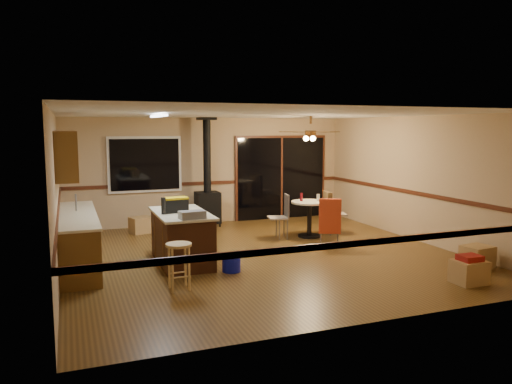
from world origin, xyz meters
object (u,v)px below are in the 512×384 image
kitchen_island (182,237)px  chair_near (330,216)px  box_under_window (141,225)px  bar_stool (179,267)px  chair_right (329,208)px  wood_stove (207,196)px  toolbox_grey (192,215)px  box_corner_a (469,272)px  box_corner_b (477,257)px  dining_table (309,213)px  blue_bucket (231,264)px  toolbox_black (175,206)px  chair_left (283,211)px

kitchen_island → chair_near: (3.07, 0.25, 0.14)m
box_under_window → bar_stool: bearing=-90.5°
chair_right → wood_stove: bearing=141.1°
toolbox_grey → chair_right: bearing=28.1°
bar_stool → chair_right: chair_right is taller
wood_stove → toolbox_grey: wood_stove is taller
chair_near → box_under_window: size_ratio=1.54×
chair_near → box_corner_a: chair_near is taller
chair_right → box_corner_b: 3.47m
wood_stove → dining_table: 2.62m
dining_table → blue_bucket: bearing=-141.3°
wood_stove → box_corner_a: bearing=-66.3°
box_corner_a → box_corner_b: box_corner_b is taller
toolbox_black → box_corner_a: 4.85m
chair_near → blue_bucket: bearing=-156.3°
blue_bucket → dining_table: 3.11m
wood_stove → blue_bucket: size_ratio=8.29×
toolbox_grey → chair_left: toolbox_grey is taller
bar_stool → box_corner_b: 5.00m
bar_stool → wood_stove: bearing=69.7°
wood_stove → chair_right: 2.93m
dining_table → chair_near: bearing=-88.8°
wood_stove → dining_table: size_ratio=3.18×
kitchen_island → chair_near: chair_near is taller
wood_stove → box_corner_a: wood_stove is taller
kitchen_island → box_corner_a: bearing=-35.3°
toolbox_grey → box_under_window: (-0.35, 3.49, -0.78)m
blue_bucket → box_corner_a: (3.18, -1.89, 0.05)m
kitchen_island → bar_stool: 1.48m
kitchen_island → chair_left: (2.45, 1.19, 0.14)m
toolbox_grey → box_corner_b: bearing=-17.0°
blue_bucket → box_corner_b: box_corner_b is taller
kitchen_island → box_corner_a: 4.69m
blue_bucket → chair_right: size_ratio=0.43×
toolbox_black → box_corner_a: bearing=-35.1°
chair_left → box_corner_b: size_ratio=1.11×
box_under_window → box_corner_a: 6.90m
toolbox_grey → box_corner_b: (4.57, -1.40, -0.78)m
kitchen_island → chair_left: bearing=26.0°
dining_table → chair_near: 0.87m
blue_bucket → box_corner_b: (3.96, -1.26, 0.06)m
kitchen_island → chair_near: bearing=4.7°
kitchen_island → blue_bucket: kitchen_island is taller
toolbox_black → chair_right: bearing=17.7°
kitchen_island → chair_near: size_ratio=2.40×
bar_stool → chair_right: bearing=33.9°
toolbox_black → box_corner_a: toolbox_black is taller
dining_table → box_corner_b: dining_table is taller
kitchen_island → wood_stove: (1.30, 3.05, 0.28)m
toolbox_black → blue_bucket: bearing=-49.3°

